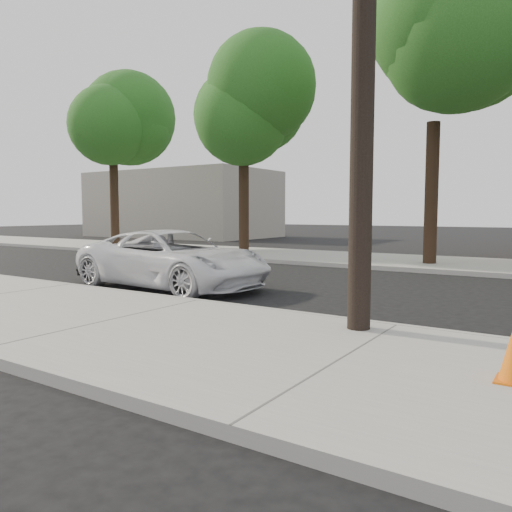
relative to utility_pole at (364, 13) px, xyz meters
The scene contains 10 objects.
ground 6.51m from the utility_pole, 143.13° to the left, with size 120.00×120.00×0.00m, color black.
near_sidewalk 6.07m from the utility_pole, 156.04° to the right, with size 90.00×4.40×0.15m, color gray.
far_sidewalk 12.64m from the utility_pole, 107.82° to the left, with size 90.00×5.00×0.15m, color gray.
curb_near 5.89m from the utility_pole, behind, with size 90.00×0.12×0.16m, color #9E9B93.
building_far 32.82m from the utility_pole, 136.11° to the left, with size 14.00×8.00×5.00m, color gray.
utility_pole is the anchor object (origin of this frame).
tree_a 20.43m from the utility_pole, 148.77° to the left, with size 4.65×4.50×9.00m.
tree_b 14.37m from the utility_pole, 131.18° to the left, with size 4.34×4.20×8.45m.
tree_c 10.66m from the utility_pole, 97.63° to the left, with size 4.96×4.80×9.55m.
police_cruiser 7.37m from the utility_pole, 158.86° to the left, with size 2.40×5.21×1.45m, color white.
Camera 1 is at (6.33, -9.67, 1.88)m, focal length 35.00 mm.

